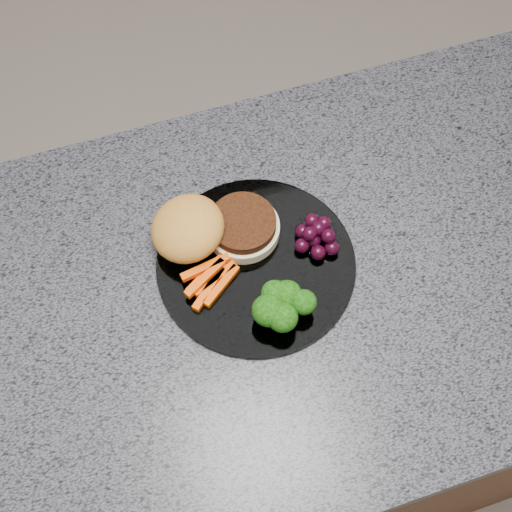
# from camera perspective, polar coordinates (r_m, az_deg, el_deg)

# --- Properties ---
(room) EXTENTS (4.02, 4.02, 2.70)m
(room) POSITION_cam_1_polar(r_m,az_deg,el_deg) (0.53, -5.98, 16.14)
(room) COLOR gray
(room) RESTS_ON ground
(island_cabinet) EXTENTS (1.20, 0.60, 0.86)m
(island_cabinet) POSITION_cam_1_polar(r_m,az_deg,el_deg) (1.35, -2.29, -11.73)
(island_cabinet) COLOR #51341B
(island_cabinet) RESTS_ON ground
(countertop) EXTENTS (1.20, 0.60, 0.04)m
(countertop) POSITION_cam_1_polar(r_m,az_deg,el_deg) (0.93, -3.28, -4.24)
(countertop) COLOR #53545E
(countertop) RESTS_ON island_cabinet
(plate) EXTENTS (0.26, 0.26, 0.01)m
(plate) POSITION_cam_1_polar(r_m,az_deg,el_deg) (0.93, 0.00, -0.65)
(plate) COLOR white
(plate) RESTS_ON countertop
(burger) EXTENTS (0.17, 0.11, 0.05)m
(burger) POSITION_cam_1_polar(r_m,az_deg,el_deg) (0.92, -3.89, 2.13)
(burger) COLOR beige
(burger) RESTS_ON plate
(carrot_sticks) EXTENTS (0.08, 0.07, 0.02)m
(carrot_sticks) POSITION_cam_1_polar(r_m,az_deg,el_deg) (0.91, -3.69, -1.84)
(carrot_sticks) COLOR #F55004
(carrot_sticks) RESTS_ON plate
(broccoli) EXTENTS (0.08, 0.07, 0.05)m
(broccoli) POSITION_cam_1_polar(r_m,az_deg,el_deg) (0.87, 2.02, -3.96)
(broccoli) COLOR #58802E
(broccoli) RESTS_ON plate
(grape_bunch) EXTENTS (0.06, 0.06, 0.03)m
(grape_bunch) POSITION_cam_1_polar(r_m,az_deg,el_deg) (0.93, 4.92, 1.68)
(grape_bunch) COLOR black
(grape_bunch) RESTS_ON plate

